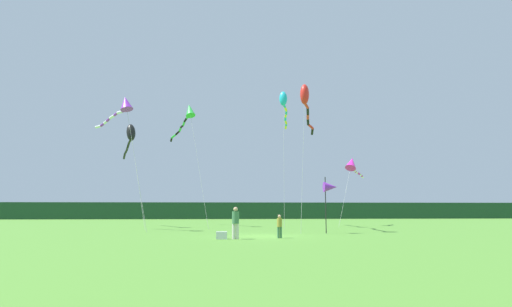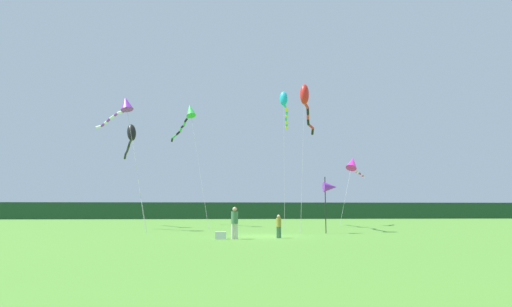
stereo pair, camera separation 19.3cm
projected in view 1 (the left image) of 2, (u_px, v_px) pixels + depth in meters
The scene contains 12 objects.
ground_plane at pixel (264, 236), 25.56m from camera, with size 120.00×120.00×0.00m, color #4C842D.
distant_treeline at pixel (236, 211), 70.20m from camera, with size 108.00×3.91×2.63m, color #1E4228.
person_adult at pixel (236, 221), 23.20m from camera, with size 0.38×0.38×1.73m.
person_child at pixel (280, 225), 24.02m from camera, with size 0.29×0.29×1.30m.
cooler_box at pixel (222, 235), 23.12m from camera, with size 0.59×0.43×0.40m, color silver.
banner_flag_pole at pixel (330, 188), 28.86m from camera, with size 0.90×0.70×3.76m.
kite_green at pixel (188, 114), 40.75m from camera, with size 4.45×9.63×11.61m.
kite_magenta at pixel (352, 164), 42.41m from camera, with size 4.42×5.88×6.93m.
kite_black at pixel (130, 136), 38.52m from camera, with size 4.01×9.38×9.27m.
kite_red at pixel (306, 100), 31.82m from camera, with size 2.59×7.49×10.75m.
kite_purple at pixel (123, 106), 32.89m from camera, with size 5.33×5.16×10.30m.
kite_cyan at pixel (284, 104), 39.75m from camera, with size 1.52×8.03×12.36m.
Camera 1 is at (-2.63, -25.85, 1.63)m, focal length 30.03 mm.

